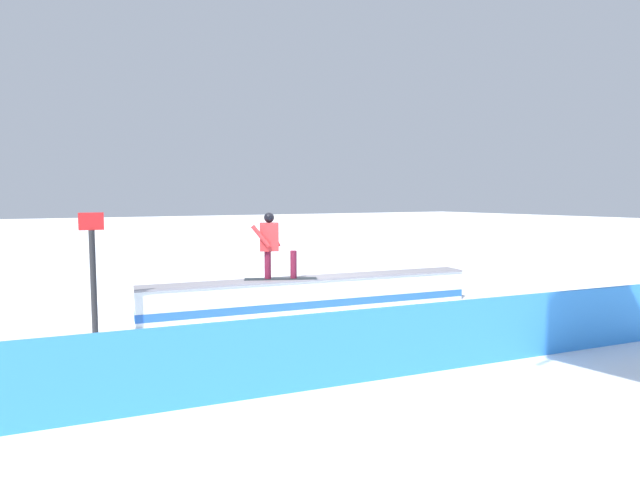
% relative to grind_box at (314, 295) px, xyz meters
% --- Properties ---
extents(ground_plane, '(120.00, 120.00, 0.00)m').
position_rel_grind_box_xyz_m(ground_plane, '(0.00, 0.00, -0.33)').
color(ground_plane, white).
extents(grind_box, '(7.53, 1.68, 0.73)m').
position_rel_grind_box_xyz_m(grind_box, '(0.00, 0.00, 0.00)').
color(grind_box, white).
rests_on(grind_box, ground_plane).
extents(snowboarder, '(1.53, 0.87, 1.44)m').
position_rel_grind_box_xyz_m(snowboarder, '(0.92, -0.18, 1.18)').
color(snowboarder, black).
rests_on(snowboarder, grind_box).
extents(safety_fence, '(11.85, 1.74, 1.00)m').
position_rel_grind_box_xyz_m(safety_fence, '(0.00, 4.41, 0.17)').
color(safety_fence, '#2F84E5').
rests_on(safety_fence, ground_plane).
extents(trail_marker, '(0.40, 0.10, 2.24)m').
position_rel_grind_box_xyz_m(trail_marker, '(4.50, 0.31, 0.86)').
color(trail_marker, '#262628').
rests_on(trail_marker, ground_plane).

